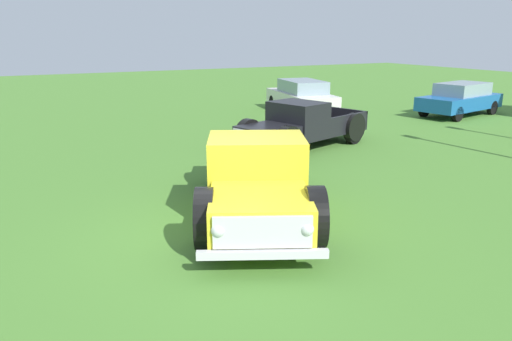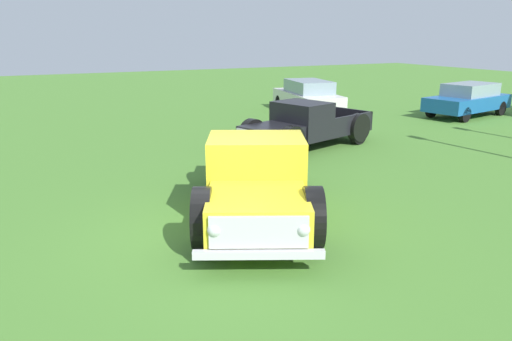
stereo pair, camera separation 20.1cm
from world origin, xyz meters
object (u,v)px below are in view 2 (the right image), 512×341
object	(u,v)px
pickup_truck_foreground	(256,182)
sedan_distant_a	(468,99)
sedan_distant_b	(308,96)
pickup_truck_behind_left	(300,127)

from	to	relation	value
pickup_truck_foreground	sedan_distant_a	size ratio (longest dim) A/B	1.25
sedan_distant_a	sedan_distant_b	size ratio (longest dim) A/B	0.97
pickup_truck_behind_left	sedan_distant_b	world-z (taller)	sedan_distant_b
pickup_truck_foreground	pickup_truck_behind_left	bearing A→B (deg)	140.77
pickup_truck_foreground	sedan_distant_b	size ratio (longest dim) A/B	1.21
pickup_truck_foreground	pickup_truck_behind_left	distance (m)	6.24
pickup_truck_foreground	sedan_distant_b	world-z (taller)	pickup_truck_foreground
pickup_truck_behind_left	sedan_distant_b	size ratio (longest dim) A/B	1.09
sedan_distant_b	pickup_truck_behind_left	bearing A→B (deg)	-34.02
pickup_truck_behind_left	sedan_distant_a	xyz separation A→B (m)	(-2.20, 9.89, 0.04)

